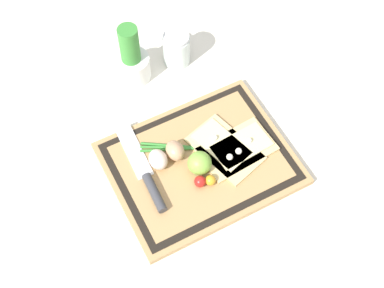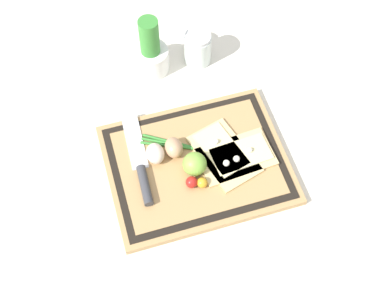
% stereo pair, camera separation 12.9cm
% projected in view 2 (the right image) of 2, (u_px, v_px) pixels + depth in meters
% --- Properties ---
extents(ground_plane, '(6.00, 6.00, 0.00)m').
position_uv_depth(ground_plane, '(197.00, 166.00, 1.30)').
color(ground_plane, silver).
extents(cutting_board, '(0.43, 0.34, 0.02)m').
position_uv_depth(cutting_board, '(197.00, 164.00, 1.29)').
color(cutting_board, tan).
rests_on(cutting_board, ground_plane).
extents(pizza_slice_near, '(0.19, 0.12, 0.02)m').
position_uv_depth(pizza_slice_near, '(237.00, 156.00, 1.28)').
color(pizza_slice_near, '#DBBC7F').
rests_on(pizza_slice_near, cutting_board).
extents(pizza_slice_far, '(0.15, 0.20, 0.02)m').
position_uv_depth(pizza_slice_far, '(224.00, 153.00, 1.29)').
color(pizza_slice_far, '#DBBC7F').
rests_on(pizza_slice_far, cutting_board).
extents(knife, '(0.05, 0.26, 0.02)m').
position_uv_depth(knife, '(142.00, 172.00, 1.26)').
color(knife, silver).
rests_on(knife, cutting_board).
extents(egg_brown, '(0.04, 0.05, 0.04)m').
position_uv_depth(egg_brown, '(174.00, 148.00, 1.28)').
color(egg_brown, tan).
rests_on(egg_brown, cutting_board).
extents(egg_pink, '(0.04, 0.05, 0.04)m').
position_uv_depth(egg_pink, '(155.00, 154.00, 1.27)').
color(egg_pink, beige).
rests_on(egg_pink, cutting_board).
extents(lime, '(0.06, 0.06, 0.06)m').
position_uv_depth(lime, '(195.00, 164.00, 1.25)').
color(lime, '#7FB742').
rests_on(lime, cutting_board).
extents(cherry_tomato_red, '(0.03, 0.03, 0.03)m').
position_uv_depth(cherry_tomato_red, '(192.00, 182.00, 1.24)').
color(cherry_tomato_red, red).
rests_on(cherry_tomato_red, cutting_board).
extents(cherry_tomato_yellow, '(0.03, 0.03, 0.03)m').
position_uv_depth(cherry_tomato_yellow, '(202.00, 183.00, 1.24)').
color(cherry_tomato_yellow, gold).
rests_on(cherry_tomato_yellow, cutting_board).
extents(scallion_bunch, '(0.27, 0.16, 0.01)m').
position_uv_depth(scallion_bunch, '(200.00, 149.00, 1.30)').
color(scallion_bunch, '#388433').
rests_on(scallion_bunch, cutting_board).
extents(herb_pot, '(0.09, 0.09, 0.18)m').
position_uv_depth(herb_pot, '(151.00, 53.00, 1.40)').
color(herb_pot, white).
rests_on(herb_pot, ground_plane).
extents(sauce_jar, '(0.07, 0.07, 0.10)m').
position_uv_depth(sauce_jar, '(198.00, 50.00, 1.43)').
color(sauce_jar, silver).
rests_on(sauce_jar, ground_plane).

